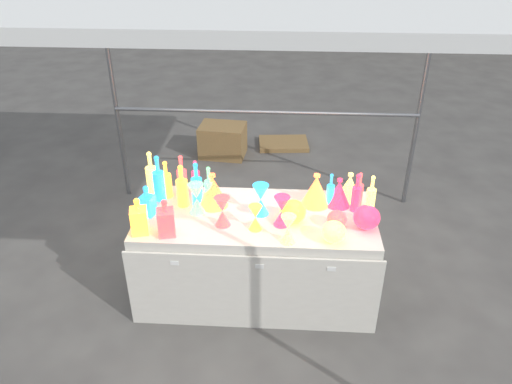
# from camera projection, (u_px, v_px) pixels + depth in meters

# --- Properties ---
(ground) EXTENTS (80.00, 80.00, 0.00)m
(ground) POSITION_uv_depth(u_px,v_px,m) (256.00, 290.00, 4.15)
(ground) COLOR #5D5B56
(ground) RESTS_ON ground
(display_table) EXTENTS (1.84, 0.83, 0.75)m
(display_table) POSITION_uv_depth(u_px,v_px,m) (256.00, 255.00, 3.96)
(display_table) COLOR silver
(display_table) RESTS_ON ground
(cardboard_box_closed) EXTENTS (0.59, 0.46, 0.40)m
(cardboard_box_closed) POSITION_uv_depth(u_px,v_px,m) (223.00, 140.00, 6.24)
(cardboard_box_closed) COLOR olive
(cardboard_box_closed) RESTS_ON ground
(cardboard_box_flat) EXTENTS (0.67, 0.50, 0.05)m
(cardboard_box_flat) POSITION_uv_depth(u_px,v_px,m) (284.00, 144.00, 6.58)
(cardboard_box_flat) COLOR olive
(cardboard_box_flat) RESTS_ON ground
(bottle_0) EXTENTS (0.09, 0.09, 0.31)m
(bottle_0) POSITION_uv_depth(u_px,v_px,m) (166.00, 179.00, 3.93)
(bottle_0) COLOR red
(bottle_0) RESTS_ON display_table
(bottle_1) EXTENTS (0.12, 0.12, 0.38)m
(bottle_1) POSITION_uv_depth(u_px,v_px,m) (159.00, 178.00, 3.87)
(bottle_1) COLOR #178321
(bottle_1) RESTS_ON display_table
(bottle_2) EXTENTS (0.10, 0.10, 0.36)m
(bottle_2) POSITION_uv_depth(u_px,v_px,m) (182.00, 176.00, 3.93)
(bottle_2) COLOR orange
(bottle_2) RESTS_ON display_table
(bottle_3) EXTENTS (0.08, 0.08, 0.27)m
(bottle_3) POSITION_uv_depth(u_px,v_px,m) (196.00, 175.00, 4.03)
(bottle_3) COLOR #1B2F9F
(bottle_3) RESTS_ON display_table
(bottle_4) EXTENTS (0.09, 0.09, 0.37)m
(bottle_4) POSITION_uv_depth(u_px,v_px,m) (151.00, 173.00, 3.95)
(bottle_4) COLOR teal
(bottle_4) RESTS_ON display_table
(bottle_5) EXTENTS (0.08, 0.08, 0.33)m
(bottle_5) POSITION_uv_depth(u_px,v_px,m) (209.00, 186.00, 3.81)
(bottle_5) COLOR #BF2692
(bottle_5) RESTS_ON display_table
(bottle_6) EXTENTS (0.11, 0.11, 0.35)m
(bottle_6) POSITION_uv_depth(u_px,v_px,m) (182.00, 185.00, 3.81)
(bottle_6) COLOR red
(bottle_6) RESTS_ON display_table
(bottle_7) EXTENTS (0.09, 0.09, 0.37)m
(bottle_7) POSITION_uv_depth(u_px,v_px,m) (197.00, 184.00, 3.81)
(bottle_7) COLOR #178321
(bottle_7) RESTS_ON display_table
(decanter_0) EXTENTS (0.14, 0.14, 0.28)m
(decanter_0) POSITION_uv_depth(u_px,v_px,m) (139.00, 216.00, 3.51)
(decanter_0) COLOR red
(decanter_0) RESTS_ON display_table
(decanter_1) EXTENTS (0.14, 0.14, 0.28)m
(decanter_1) POSITION_uv_depth(u_px,v_px,m) (166.00, 217.00, 3.49)
(decanter_1) COLOR orange
(decanter_1) RESTS_ON display_table
(decanter_2) EXTENTS (0.12, 0.12, 0.25)m
(decanter_2) POSITION_uv_depth(u_px,v_px,m) (147.00, 200.00, 3.72)
(decanter_2) COLOR #178321
(decanter_2) RESTS_ON display_table
(hourglass_0) EXTENTS (0.15, 0.15, 0.23)m
(hourglass_0) POSITION_uv_depth(u_px,v_px,m) (222.00, 211.00, 3.60)
(hourglass_0) COLOR orange
(hourglass_0) RESTS_ON display_table
(hourglass_1) EXTENTS (0.15, 0.15, 0.24)m
(hourglass_1) POSITION_uv_depth(u_px,v_px,m) (282.00, 211.00, 3.60)
(hourglass_1) COLOR #1B2F9F
(hourglass_1) RESTS_ON display_table
(hourglass_2) EXTENTS (0.11, 0.11, 0.21)m
(hourglass_2) POSITION_uv_depth(u_px,v_px,m) (288.00, 229.00, 3.42)
(hourglass_2) COLOR teal
(hourglass_2) RESTS_ON display_table
(hourglass_3) EXTENTS (0.14, 0.14, 0.24)m
(hourglass_3) POSITION_uv_depth(u_px,v_px,m) (197.00, 199.00, 3.74)
(hourglass_3) COLOR #BF2692
(hourglass_3) RESTS_ON display_table
(hourglass_4) EXTENTS (0.12, 0.12, 0.19)m
(hourglass_4) POSITION_uv_depth(u_px,v_px,m) (255.00, 218.00, 3.56)
(hourglass_4) COLOR red
(hourglass_4) RESTS_ON display_table
(hourglass_5) EXTENTS (0.16, 0.16, 0.25)m
(hourglass_5) POSITION_uv_depth(u_px,v_px,m) (261.00, 200.00, 3.73)
(hourglass_5) COLOR #178321
(hourglass_5) RESTS_ON display_table
(globe_0) EXTENTS (0.20, 0.20, 0.16)m
(globe_0) POSITION_uv_depth(u_px,v_px,m) (293.00, 213.00, 3.65)
(globe_0) COLOR red
(globe_0) RESTS_ON display_table
(globe_1) EXTENTS (0.19, 0.19, 0.14)m
(globe_1) POSITION_uv_depth(u_px,v_px,m) (334.00, 233.00, 3.45)
(globe_1) COLOR teal
(globe_1) RESTS_ON display_table
(globe_2) EXTENTS (0.17, 0.17, 0.12)m
(globe_2) POSITION_uv_depth(u_px,v_px,m) (337.00, 220.00, 3.61)
(globe_2) COLOR orange
(globe_2) RESTS_ON display_table
(globe_3) EXTENTS (0.23, 0.23, 0.16)m
(globe_3) POSITION_uv_depth(u_px,v_px,m) (366.00, 219.00, 3.59)
(globe_3) COLOR #1B2F9F
(globe_3) RESTS_ON display_table
(lampshade_0) EXTENTS (0.30, 0.30, 0.27)m
(lampshade_0) POSITION_uv_depth(u_px,v_px,m) (213.00, 190.00, 3.83)
(lampshade_0) COLOR yellow
(lampshade_0) RESTS_ON display_table
(lampshade_1) EXTENTS (0.23, 0.23, 0.26)m
(lampshade_1) POSITION_uv_depth(u_px,v_px,m) (316.00, 189.00, 3.84)
(lampshade_1) COLOR yellow
(lampshade_1) RESTS_ON display_table
(lampshade_2) EXTENTS (0.25, 0.25, 0.23)m
(lampshade_2) POSITION_uv_depth(u_px,v_px,m) (339.00, 192.00, 3.84)
(lampshade_2) COLOR #1B2F9F
(lampshade_2) RESTS_ON display_table
(lampshade_3) EXTENTS (0.23, 0.23, 0.23)m
(lampshade_3) POSITION_uv_depth(u_px,v_px,m) (350.00, 186.00, 3.92)
(lampshade_3) COLOR teal
(lampshade_3) RESTS_ON display_table
(bottle_8) EXTENTS (0.08, 0.08, 0.28)m
(bottle_8) POSITION_uv_depth(u_px,v_px,m) (331.00, 190.00, 3.82)
(bottle_8) COLOR #178321
(bottle_8) RESTS_ON display_table
(bottle_9) EXTENTS (0.08, 0.08, 0.29)m
(bottle_9) POSITION_uv_depth(u_px,v_px,m) (359.00, 189.00, 3.82)
(bottle_9) COLOR orange
(bottle_9) RESTS_ON display_table
(bottle_10) EXTENTS (0.07, 0.07, 0.32)m
(bottle_10) POSITION_uv_depth(u_px,v_px,m) (357.00, 192.00, 3.75)
(bottle_10) COLOR #1B2F9F
(bottle_10) RESTS_ON display_table
(bottle_11) EXTENTS (0.08, 0.08, 0.32)m
(bottle_11) POSITION_uv_depth(u_px,v_px,m) (371.00, 194.00, 3.72)
(bottle_11) COLOR teal
(bottle_11) RESTS_ON display_table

